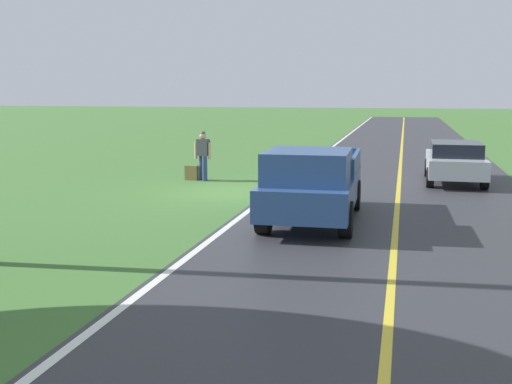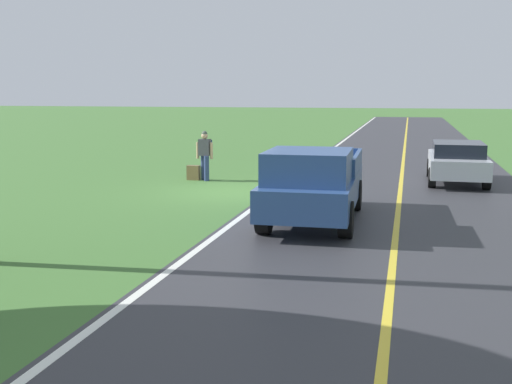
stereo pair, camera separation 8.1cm
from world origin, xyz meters
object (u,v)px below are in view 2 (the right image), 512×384
at_px(hitchhiker_walking, 205,153).
at_px(suitcase_carried, 194,173).
at_px(pickup_truck_passing, 313,183).
at_px(sedan_near_oncoming, 457,161).

relative_size(hitchhiker_walking, suitcase_carried, 3.37).
relative_size(suitcase_carried, pickup_truck_passing, 0.10).
height_order(pickup_truck_passing, sedan_near_oncoming, pickup_truck_passing).
distance_m(hitchhiker_walking, pickup_truck_passing, 7.93).
xyz_separation_m(pickup_truck_passing, sedan_near_oncoming, (-3.83, -7.76, -0.21)).
xyz_separation_m(hitchhiker_walking, pickup_truck_passing, (-4.79, 6.32, -0.01)).
height_order(hitchhiker_walking, suitcase_carried, hitchhiker_walking).
bearing_deg(pickup_truck_passing, suitcase_carried, -50.29).
distance_m(suitcase_carried, sedan_near_oncoming, 9.18).
bearing_deg(sedan_near_oncoming, hitchhiker_walking, 9.51).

